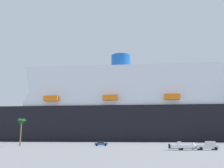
{
  "coord_description": "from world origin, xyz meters",
  "views": [
    {
      "loc": [
        -6.48,
        -85.64,
        3.91
      ],
      "look_at": [
        -7.43,
        29.32,
        25.77
      ],
      "focal_mm": 42.65,
      "sensor_mm": 36.0,
      "label": 1
    }
  ],
  "objects_px": {
    "palm_tree": "(21,123)",
    "parked_car_blue_suv": "(101,143)",
    "pickup_truck": "(208,146)",
    "small_boat_on_trailer": "(185,146)",
    "cruise_ship": "(166,111)"
  },
  "relations": [
    {
      "from": "palm_tree",
      "to": "parked_car_blue_suv",
      "type": "xyz_separation_m",
      "value": [
        27.88,
        0.85,
        -7.04
      ]
    },
    {
      "from": "pickup_truck",
      "to": "palm_tree",
      "type": "height_order",
      "value": "palm_tree"
    },
    {
      "from": "small_boat_on_trailer",
      "to": "palm_tree",
      "type": "xyz_separation_m",
      "value": [
        -50.35,
        24.3,
        6.92
      ]
    },
    {
      "from": "pickup_truck",
      "to": "parked_car_blue_suv",
      "type": "distance_m",
      "value": 37.8
    },
    {
      "from": "palm_tree",
      "to": "parked_car_blue_suv",
      "type": "bearing_deg",
      "value": 1.75
    },
    {
      "from": "small_boat_on_trailer",
      "to": "parked_car_blue_suv",
      "type": "distance_m",
      "value": 33.73
    },
    {
      "from": "pickup_truck",
      "to": "palm_tree",
      "type": "distance_m",
      "value": 61.57
    },
    {
      "from": "palm_tree",
      "to": "parked_car_blue_suv",
      "type": "distance_m",
      "value": 28.76
    },
    {
      "from": "pickup_truck",
      "to": "small_boat_on_trailer",
      "type": "height_order",
      "value": "pickup_truck"
    },
    {
      "from": "cruise_ship",
      "to": "pickup_truck",
      "type": "relative_size",
      "value": 40.44
    },
    {
      "from": "cruise_ship",
      "to": "parked_car_blue_suv",
      "type": "distance_m",
      "value": 73.99
    },
    {
      "from": "cruise_ship",
      "to": "small_boat_on_trailer",
      "type": "bearing_deg",
      "value": -98.27
    },
    {
      "from": "cruise_ship",
      "to": "palm_tree",
      "type": "distance_m",
      "value": 90.21
    },
    {
      "from": "palm_tree",
      "to": "parked_car_blue_suv",
      "type": "height_order",
      "value": "palm_tree"
    },
    {
      "from": "cruise_ship",
      "to": "small_boat_on_trailer",
      "type": "relative_size",
      "value": 27.58
    }
  ]
}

